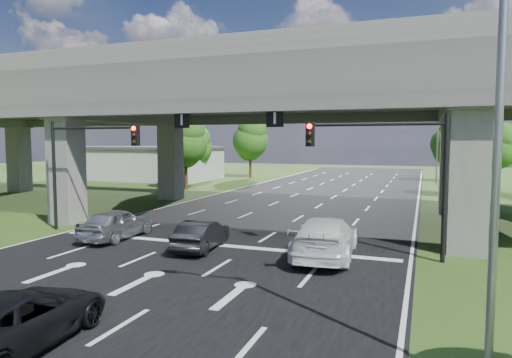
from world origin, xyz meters
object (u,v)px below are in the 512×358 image
Objects in this scene: streetlight_far at (437,130)px; streetlight_beyond at (434,133)px; streetlight_near at (476,91)px; car_trailing at (19,319)px; car_white at (326,237)px; car_silver at (116,224)px; car_dark at (201,235)px; signal_right at (389,159)px; signal_left at (85,155)px.

streetlight_beyond is (0.00, 16.00, 0.00)m from streetlight_far.
car_trailing is at bearing -169.67° from streetlight_near.
car_trailing is (-5.12, -10.79, -0.18)m from car_white.
car_silver is at bearing -112.42° from streetlight_beyond.
car_silver is 1.12× the size of car_dark.
streetlight_near reaches higher than car_trailing.
signal_right is 1.03× the size of car_white.
streetlight_near is at bearing -90.00° from streetlight_beyond.
car_dark is (-10.23, 8.44, -5.16)m from streetlight_near.
car_trailing is at bearing -55.35° from signal_left.
car_white is (10.57, 0.00, 0.08)m from car_silver.
streetlight_near is at bearing -174.97° from car_trailing.
signal_left is 1.33× the size of car_silver.
signal_left is at bearing -131.78° from streetlight_far.
streetlight_near reaches higher than signal_right.
car_dark is (-7.96, -1.50, -3.50)m from signal_right.
car_silver is at bearing -4.02° from car_white.
car_silver reaches higher than car_trailing.
car_white is at bearing 117.56° from streetlight_near.
streetlight_far is at bearing -121.66° from car_dark.
streetlight_near is (2.27, -9.94, 1.66)m from signal_right.
car_silver reaches higher than car_dark.
signal_right is at bearing -128.03° from car_trailing.
signal_left is at bearing -8.09° from car_white.
signal_right is 4.21m from car_white.
streetlight_near reaches higher than car_white.
car_trailing is (0.42, -10.23, 0.01)m from car_dark.
streetlight_near reaches higher than car_dark.
car_trailing is at bearing -101.60° from streetlight_beyond.
streetlight_near is (17.92, -9.94, 1.66)m from signal_left.
streetlight_beyond reaches higher than signal_right.
car_white reaches higher than car_silver.
car_silver is (-15.27, -37.00, -5.05)m from streetlight_beyond.
streetlight_far is 1.00× the size of streetlight_beyond.
signal_left is at bearing -17.31° from car_dark.
streetlight_near and streetlight_beyond have the same top height.
car_dark is at bearing 172.03° from car_silver.
signal_left is 1.24× the size of car_trailing.
streetlight_beyond is at bearing -106.90° from car_trailing.
streetlight_near is at bearing 134.22° from car_dark.
car_white is 11.94m from car_trailing.
streetlight_near is at bearing 147.83° from car_silver.
streetlight_beyond is (0.00, 46.00, 0.00)m from streetlight_near.
car_white is at bearing -4.08° from signal_left.
signal_left is 26.95m from streetlight_far.
streetlight_far and streetlight_beyond have the same top height.
car_dark is (-10.23, -21.56, -5.16)m from streetlight_far.
car_dark is (7.69, -1.50, -3.50)m from signal_left.
streetlight_far is 2.21× the size of car_silver.
streetlight_beyond is at bearing 86.39° from signal_right.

